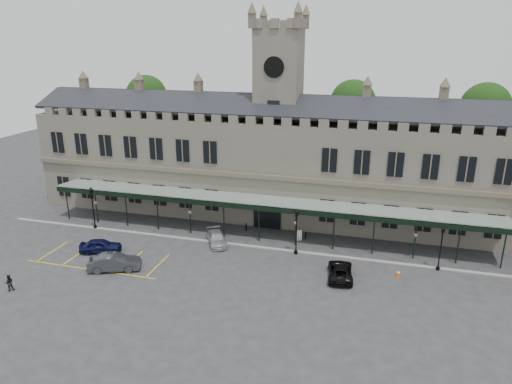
% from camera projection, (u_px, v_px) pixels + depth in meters
% --- Properties ---
extents(ground, '(140.00, 140.00, 0.00)m').
position_uv_depth(ground, '(239.00, 271.00, 43.15)').
color(ground, '#2D2D30').
extents(station_building, '(60.00, 10.36, 17.30)m').
position_uv_depth(station_building, '(277.00, 164.00, 55.66)').
color(station_building, '#5B564C').
rests_on(station_building, ground).
extents(clock_tower, '(5.60, 5.60, 24.80)m').
position_uv_depth(clock_tower, '(278.00, 109.00, 53.64)').
color(clock_tower, '#5B564C').
rests_on(clock_tower, ground).
extents(canopy, '(50.00, 4.10, 4.30)m').
position_uv_depth(canopy, '(260.00, 219.00, 49.22)').
color(canopy, '#8C9E93').
rests_on(canopy, ground).
extents(kerb, '(60.00, 0.40, 0.12)m').
position_uv_depth(kerb, '(255.00, 247.00, 48.17)').
color(kerb, gray).
rests_on(kerb, ground).
extents(parking_markings, '(16.00, 6.00, 0.01)m').
position_uv_depth(parking_markings, '(100.00, 260.00, 45.28)').
color(parking_markings, gold).
rests_on(parking_markings, ground).
extents(tree_behind_left, '(6.00, 6.00, 16.00)m').
position_uv_depth(tree_behind_left, '(147.00, 97.00, 67.47)').
color(tree_behind_left, '#332314').
rests_on(tree_behind_left, ground).
extents(tree_behind_mid, '(6.00, 6.00, 16.00)m').
position_uv_depth(tree_behind_mid, '(353.00, 104.00, 59.97)').
color(tree_behind_mid, '#332314').
rests_on(tree_behind_mid, ground).
extents(tree_behind_right, '(6.00, 6.00, 16.00)m').
position_uv_depth(tree_behind_right, '(485.00, 109.00, 55.97)').
color(tree_behind_right, '#332314').
rests_on(tree_behind_right, ground).
extents(lamp_post_left, '(0.48, 0.48, 5.08)m').
position_uv_depth(lamp_post_left, '(93.00, 204.00, 52.03)').
color(lamp_post_left, black).
rests_on(lamp_post_left, ground).
extents(lamp_post_mid, '(0.47, 0.47, 4.95)m').
position_uv_depth(lamp_post_mid, '(297.00, 227.00, 45.78)').
color(lamp_post_mid, black).
rests_on(lamp_post_mid, ground).
extents(lamp_post_right, '(0.43, 0.43, 4.59)m').
position_uv_depth(lamp_post_right, '(441.00, 244.00, 42.57)').
color(lamp_post_right, black).
rests_on(lamp_post_right, ground).
extents(traffic_cone, '(0.45, 0.45, 0.72)m').
position_uv_depth(traffic_cone, '(398.00, 273.00, 42.04)').
color(traffic_cone, '#DB4B06').
rests_on(traffic_cone, ground).
extents(sign_board, '(0.68, 0.28, 1.20)m').
position_uv_depth(sign_board, '(299.00, 235.00, 49.64)').
color(sign_board, black).
rests_on(sign_board, ground).
extents(bollard_left, '(0.16, 0.16, 0.89)m').
position_uv_depth(bollard_left, '(246.00, 227.00, 52.24)').
color(bollard_left, black).
rests_on(bollard_left, ground).
extents(bollard_right, '(0.15, 0.15, 0.82)m').
position_uv_depth(bollard_right, '(306.00, 235.00, 50.09)').
color(bollard_right, black).
rests_on(bollard_right, ground).
extents(car_left_a, '(4.49, 2.99, 1.42)m').
position_uv_depth(car_left_a, '(101.00, 246.00, 46.86)').
color(car_left_a, '#0B0E34').
rests_on(car_left_a, ground).
extents(car_left_b, '(5.16, 3.38, 1.61)m').
position_uv_depth(car_left_b, '(114.00, 262.00, 43.17)').
color(car_left_b, '#33353A').
rests_on(car_left_b, ground).
extents(car_taxi, '(3.66, 4.60, 1.25)m').
position_uv_depth(car_taxi, '(217.00, 238.00, 48.81)').
color(car_taxi, '#A2A4AA').
rests_on(car_taxi, ground).
extents(car_van, '(2.68, 4.88, 1.30)m').
position_uv_depth(car_van, '(340.00, 271.00, 41.90)').
color(car_van, black).
rests_on(car_van, ground).
extents(person_a, '(0.74, 0.65, 1.71)m').
position_uv_depth(person_a, '(92.00, 265.00, 42.59)').
color(person_a, black).
rests_on(person_a, ground).
extents(person_b, '(0.93, 0.92, 1.51)m').
position_uv_depth(person_b, '(9.00, 283.00, 39.63)').
color(person_b, black).
rests_on(person_b, ground).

